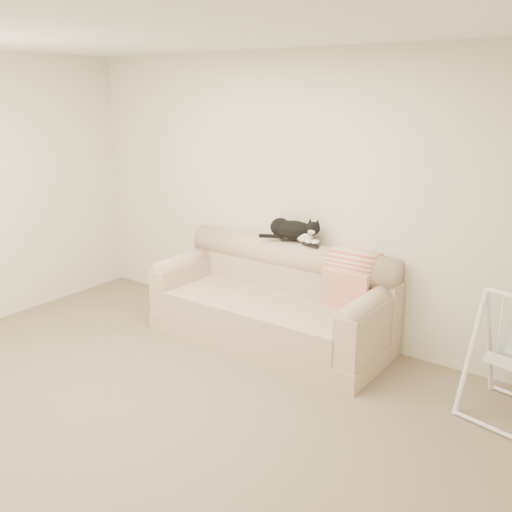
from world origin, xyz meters
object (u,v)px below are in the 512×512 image
at_px(tuxedo_cat, 294,230).
at_px(remote_a, 290,239).
at_px(remote_b, 311,245).
at_px(sofa, 274,303).

bearing_deg(tuxedo_cat, remote_a, 165.34).
distance_m(remote_a, remote_b, 0.25).
distance_m(remote_b, tuxedo_cat, 0.23).
bearing_deg(remote_b, remote_a, 169.23).
bearing_deg(remote_a, tuxedo_cat, -14.66).
bearing_deg(sofa, tuxedo_cat, 78.61).
relative_size(remote_a, tuxedo_cat, 0.31).
distance_m(sofa, remote_a, 0.61).
bearing_deg(tuxedo_cat, sofa, -101.39).
xyz_separation_m(sofa, remote_a, (0.01, 0.25, 0.56)).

